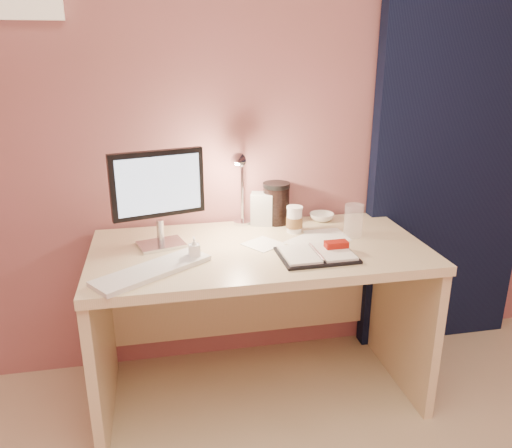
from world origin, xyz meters
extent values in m
plane|color=#AB636B|center=(0.00, 1.75, 1.25)|extent=(3.50, 0.00, 3.50)
cube|color=black|center=(1.05, 1.69, 1.10)|extent=(0.85, 0.08, 2.20)
cube|color=beige|center=(0.00, 1.38, 0.71)|extent=(1.40, 0.70, 0.04)
cube|color=beige|center=(-0.68, 1.38, 0.34)|extent=(0.04, 0.66, 0.69)
cube|color=beige|center=(0.68, 1.38, 0.34)|extent=(0.04, 0.66, 0.69)
cube|color=beige|center=(0.00, 1.71, 0.40)|extent=(1.32, 0.03, 0.55)
cube|color=silver|center=(-0.41, 1.47, 0.74)|extent=(0.22, 0.18, 0.01)
cylinder|color=silver|center=(-0.41, 1.47, 0.79)|extent=(0.03, 0.03, 0.10)
cube|color=black|center=(-0.41, 1.47, 1.00)|extent=(0.38, 0.13, 0.27)
cube|color=#BBDAFF|center=(-0.41, 1.45, 1.00)|extent=(0.33, 0.09, 0.23)
cube|color=white|center=(-0.44, 1.20, 0.74)|extent=(0.45, 0.37, 0.02)
cube|color=black|center=(0.20, 1.23, 0.74)|extent=(0.30, 0.23, 0.01)
cube|color=white|center=(0.13, 1.23, 0.75)|extent=(0.14, 0.20, 0.01)
cube|color=white|center=(0.28, 1.23, 0.75)|extent=(0.14, 0.20, 0.01)
cube|color=#9E1A0D|center=(0.30, 1.26, 0.76)|extent=(0.09, 0.05, 0.03)
cube|color=white|center=(0.22, 1.38, 0.73)|extent=(0.23, 0.23, 0.00)
cube|color=white|center=(0.32, 1.45, 0.73)|extent=(0.18, 0.18, 0.00)
cube|color=white|center=(0.02, 1.40, 0.73)|extent=(0.19, 0.19, 0.00)
cylinder|color=white|center=(0.19, 1.53, 0.79)|extent=(0.07, 0.07, 0.11)
cylinder|color=brown|center=(0.19, 1.53, 0.78)|extent=(0.07, 0.07, 0.05)
cylinder|color=white|center=(0.19, 1.53, 0.85)|extent=(0.07, 0.07, 0.01)
cylinder|color=white|center=(0.43, 1.43, 0.80)|extent=(0.08, 0.08, 0.14)
imported|color=white|center=(0.37, 1.66, 0.75)|extent=(0.13, 0.13, 0.04)
imported|color=white|center=(-0.28, 1.30, 0.78)|extent=(0.04, 0.05, 0.09)
cylinder|color=black|center=(0.14, 1.67, 0.82)|extent=(0.12, 0.12, 0.18)
cube|color=beige|center=(0.07, 1.66, 0.81)|extent=(0.12, 0.11, 0.15)
cylinder|color=silver|center=(-0.02, 1.69, 0.74)|extent=(0.09, 0.09, 0.01)
cylinder|color=silver|center=(-0.02, 1.69, 0.91)|extent=(0.01, 0.01, 0.32)
cone|color=silver|center=(0.02, 1.54, 1.06)|extent=(0.08, 0.07, 0.07)
camera|label=1|loc=(-0.40, -0.53, 1.51)|focal=35.00mm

